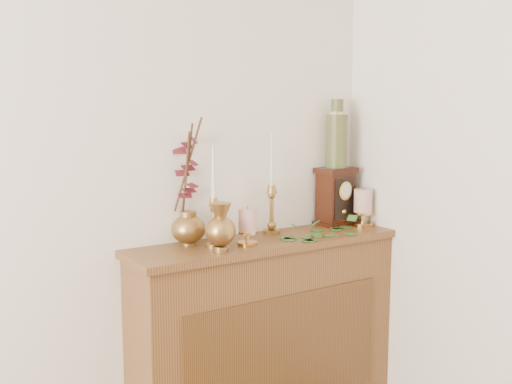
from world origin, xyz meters
TOP-DOWN VIEW (x-y plane):
  - console_shelf at (1.40, 2.10)m, footprint 1.24×0.34m
  - candlestick_left at (1.13, 2.08)m, footprint 0.07×0.07m
  - candlestick_center at (1.48, 2.18)m, footprint 0.07×0.07m
  - bud_vase at (1.12, 2.01)m, footprint 0.12×0.12m
  - ginger_jar at (1.08, 2.22)m, footprint 0.21×0.23m
  - pillar_candle_left at (1.27, 2.04)m, footprint 0.08×0.08m
  - pillar_candle_right at (1.94, 2.09)m, footprint 0.10×0.10m
  - ivy_garland at (1.69, 2.02)m, footprint 0.45×0.18m
  - mantel_clock at (1.86, 2.18)m, footprint 0.20×0.15m
  - ceramic_vase at (1.85, 2.19)m, footprint 0.10×0.10m

SIDE VIEW (x-z plane):
  - console_shelf at x=1.40m, z-range -0.03..0.90m
  - ivy_garland at x=1.69m, z-range 0.90..0.98m
  - pillar_candle_left at x=1.27m, z-range 0.93..1.10m
  - bud_vase at x=1.12m, z-range 0.93..1.12m
  - pillar_candle_right at x=1.94m, z-range 0.93..1.12m
  - mantel_clock at x=1.86m, z-range 0.93..1.20m
  - candlestick_left at x=1.13m, z-range 0.86..1.27m
  - candlestick_center at x=1.48m, z-range 0.85..1.30m
  - ginger_jar at x=1.08m, z-range 0.90..1.43m
  - ceramic_vase at x=1.85m, z-range 1.19..1.51m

